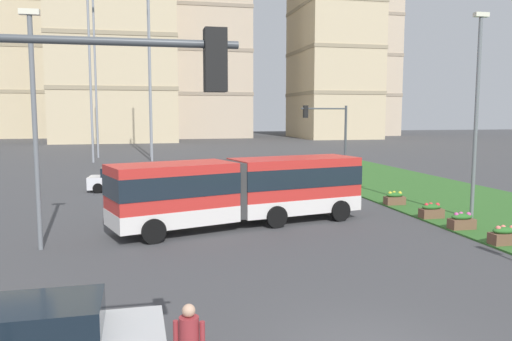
# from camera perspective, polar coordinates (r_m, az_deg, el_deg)

# --- Properties ---
(articulated_bus) EXTENTS (12.03, 5.49, 3.00)m
(articulated_bus) POSITION_cam_1_polar(r_m,az_deg,el_deg) (23.02, -1.69, -2.18)
(articulated_bus) COLOR red
(articulated_bus) RESTS_ON ground
(car_white_van) EXTENTS (4.52, 2.28, 1.58)m
(car_white_van) POSITION_cam_1_polar(r_m,az_deg,el_deg) (34.71, -14.78, -0.96)
(car_white_van) COLOR silver
(car_white_van) RESTS_ON ground
(flower_planter_2) EXTENTS (1.10, 0.56, 0.74)m
(flower_planter_2) POSITION_cam_1_polar(r_m,az_deg,el_deg) (21.89, 26.16, -6.57)
(flower_planter_2) COLOR brown
(flower_planter_2) RESTS_ON grass_median
(flower_planter_3) EXTENTS (1.10, 0.56, 0.74)m
(flower_planter_3) POSITION_cam_1_polar(r_m,az_deg,el_deg) (23.98, 22.16, -5.29)
(flower_planter_3) COLOR brown
(flower_planter_3) RESTS_ON grass_median
(flower_planter_4) EXTENTS (1.10, 0.56, 0.74)m
(flower_planter_4) POSITION_cam_1_polar(r_m,az_deg,el_deg) (25.94, 19.16, -4.30)
(flower_planter_4) COLOR brown
(flower_planter_4) RESTS_ON grass_median
(flower_planter_5) EXTENTS (1.10, 0.56, 0.74)m
(flower_planter_5) POSITION_cam_1_polar(r_m,az_deg,el_deg) (29.10, 15.34, -3.03)
(flower_planter_5) COLOR brown
(flower_planter_5) RESTS_ON grass_median
(traffic_light_near_left) EXTENTS (4.19, 0.28, 6.19)m
(traffic_light_near_left) POSITION_cam_1_polar(r_m,az_deg,el_deg) (6.79, -25.56, -1.38)
(traffic_light_near_left) COLOR #474C51
(traffic_light_near_left) RESTS_ON ground
(traffic_light_far_right) EXTENTS (3.18, 0.28, 5.61)m
(traffic_light_far_right) POSITION_cam_1_polar(r_m,az_deg,el_deg) (33.81, 8.43, 4.26)
(traffic_light_far_right) COLOR #474C51
(traffic_light_far_right) RESTS_ON ground
(streetlight_left) EXTENTS (0.70, 0.28, 8.82)m
(streetlight_left) POSITION_cam_1_polar(r_m,az_deg,el_deg) (20.32, -23.67, 5.19)
(streetlight_left) COLOR slate
(streetlight_left) RESTS_ON ground
(streetlight_median) EXTENTS (0.70, 0.28, 9.75)m
(streetlight_median) POSITION_cam_1_polar(r_m,az_deg,el_deg) (26.24, 23.59, 6.39)
(streetlight_median) COLOR slate
(streetlight_median) RESTS_ON ground
(apartment_tower_west) EXTENTS (19.61, 17.13, 36.34)m
(apartment_tower_west) POSITION_cam_1_polar(r_m,az_deg,el_deg) (121.29, -25.11, 12.06)
(apartment_tower_west) COLOR beige
(apartment_tower_west) RESTS_ON ground
(apartment_tower_centre) EXTENTS (19.33, 18.00, 51.93)m
(apartment_tower_centre) POSITION_cam_1_polar(r_m,az_deg,el_deg) (112.76, -6.29, 17.10)
(apartment_tower_centre) COLOR #C6B299
(apartment_tower_centre) RESTS_ON ground
(apartment_tower_eastcentre) EXTENTS (14.88, 19.47, 43.51)m
(apartment_tower_eastcentre) POSITION_cam_1_polar(r_m,az_deg,el_deg) (109.14, 8.72, 15.18)
(apartment_tower_eastcentre) COLOR beige
(apartment_tower_eastcentre) RESTS_ON ground
(apartment_tower_east) EXTENTS (16.15, 17.99, 53.24)m
(apartment_tower_east) POSITION_cam_1_polar(r_m,az_deg,el_deg) (126.16, 11.09, 16.18)
(apartment_tower_east) COLOR #C6B299
(apartment_tower_east) RESTS_ON ground
(transmission_pylon) EXTENTS (9.00, 6.24, 29.18)m
(transmission_pylon) POSITION_cam_1_polar(r_m,az_deg,el_deg) (58.94, -15.09, 16.90)
(transmission_pylon) COLOR gray
(transmission_pylon) RESTS_ON ground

